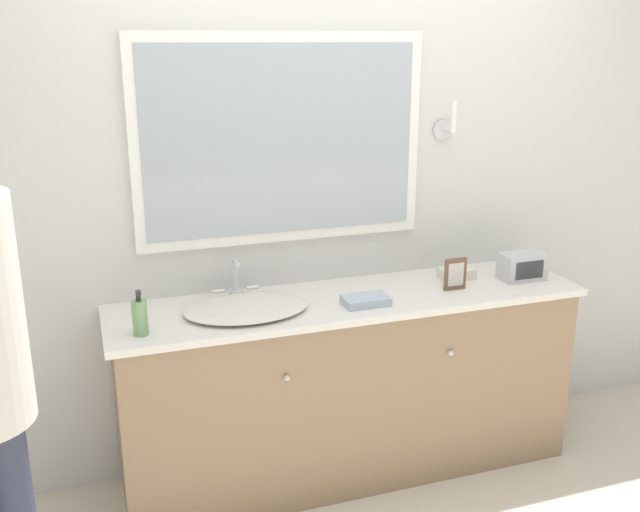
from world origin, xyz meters
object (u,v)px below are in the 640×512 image
sink_basin (246,307)px  soap_bottle (140,317)px  appliance_box (522,267)px  picture_frame (455,274)px

sink_basin → soap_bottle: 0.45m
appliance_box → soap_bottle: bearing=-177.0°
soap_bottle → picture_frame: soap_bottle is taller
appliance_box → picture_frame: 0.37m
sink_basin → soap_bottle: bearing=-166.1°
sink_basin → picture_frame: (0.94, -0.04, 0.05)m
appliance_box → picture_frame: bearing=-176.0°
soap_bottle → picture_frame: bearing=2.7°
sink_basin → appliance_box: sink_basin is taller
soap_bottle → appliance_box: 1.74m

